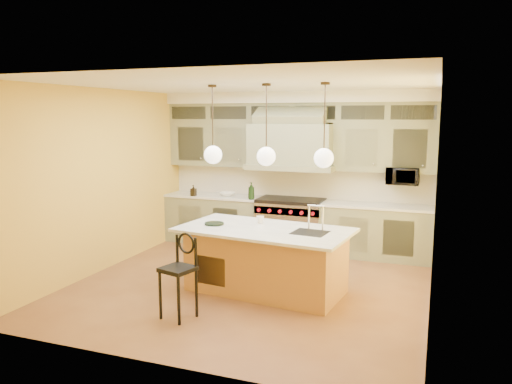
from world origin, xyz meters
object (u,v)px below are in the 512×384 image
at_px(range, 291,224).
at_px(kitchen_island, 266,259).
at_px(counter_stool, 180,271).
at_px(microwave, 403,176).

bearing_deg(range, kitchen_island, -82.47).
distance_m(range, counter_stool, 3.54).
bearing_deg(range, microwave, 3.12).
bearing_deg(kitchen_island, counter_stool, -112.49).
xyz_separation_m(kitchen_island, counter_stool, (-0.69, -1.24, 0.12)).
distance_m(range, kitchen_island, 2.29).
height_order(range, kitchen_island, kitchen_island).
height_order(range, microwave, microwave).
xyz_separation_m(counter_stool, microwave, (2.34, 3.62, 0.86)).
xyz_separation_m(kitchen_island, microwave, (1.65, 2.38, 0.98)).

